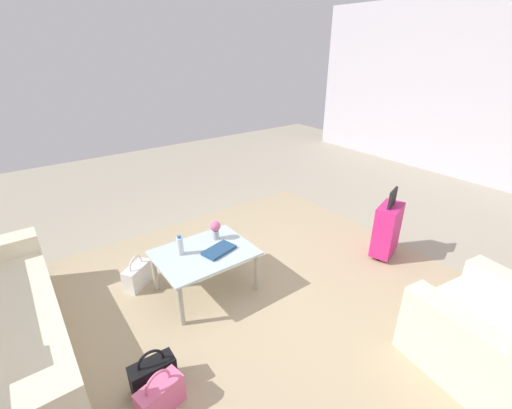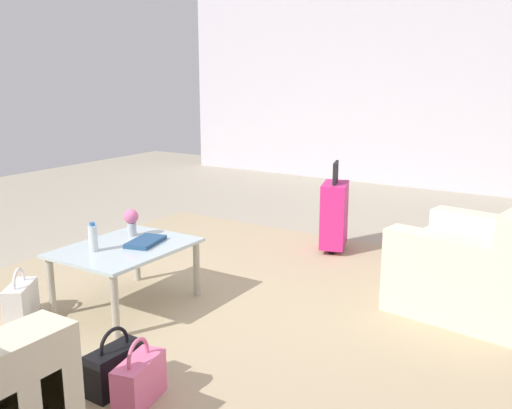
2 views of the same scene
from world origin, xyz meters
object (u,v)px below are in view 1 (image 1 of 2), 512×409
at_px(coffee_table, 205,257).
at_px(armchair, 502,342).
at_px(water_bottle, 180,246).
at_px(suitcase_magenta, 387,229).
at_px(handbag_black, 153,374).
at_px(handbag_pink, 160,396).
at_px(handbag_white, 138,275).
at_px(coffee_table_book, 219,250).
at_px(flower_vase, 215,228).

bearing_deg(coffee_table, armchair, 120.76).
relative_size(water_bottle, suitcase_magenta, 0.24).
distance_m(armchair, handbag_black, 2.57).
bearing_deg(water_bottle, suitcase_magenta, 160.02).
distance_m(suitcase_magenta, handbag_pink, 2.90).
bearing_deg(handbag_black, coffee_table, -138.48).
height_order(armchair, coffee_table, armchair).
height_order(water_bottle, handbag_black, water_bottle).
bearing_deg(coffee_table, handbag_pink, 47.20).
xyz_separation_m(water_bottle, handbag_black, (0.65, 0.86, -0.42)).
height_order(coffee_table, handbag_black, coffee_table).
bearing_deg(suitcase_magenta, handbag_black, 1.12).
xyz_separation_m(handbag_black, handbag_white, (-0.31, -1.23, 0.00)).
distance_m(armchair, coffee_table_book, 2.40).
distance_m(coffee_table, handbag_black, 1.17).
bearing_deg(coffee_table, water_bottle, -26.57).
xyz_separation_m(armchair, coffee_table_book, (1.17, -2.09, 0.18)).
relative_size(armchair, handbag_pink, 3.03).
distance_m(water_bottle, coffee_table_book, 0.38).
distance_m(handbag_white, handbag_pink, 1.46).
relative_size(coffee_table, handbag_pink, 2.59).
distance_m(water_bottle, handbag_black, 1.15).
distance_m(water_bottle, suitcase_magenta, 2.35).
bearing_deg(coffee_table, handbag_black, 41.52).
relative_size(flower_vase, handbag_black, 0.57).
relative_size(coffee_table, handbag_white, 2.59).
relative_size(armchair, water_bottle, 5.32).
xyz_separation_m(coffee_table, flower_vase, (-0.22, -0.15, 0.18)).
relative_size(suitcase_magenta, handbag_black, 2.37).
height_order(handbag_black, handbag_pink, same).
height_order(water_bottle, handbag_white, water_bottle).
height_order(armchair, handbag_white, armchair).
bearing_deg(handbag_white, coffee_table_book, 140.07).
height_order(suitcase_magenta, handbag_white, suitcase_magenta).
relative_size(coffee_table_book, suitcase_magenta, 0.37).
distance_m(coffee_table, flower_vase, 0.32).
xyz_separation_m(coffee_table, handbag_white, (0.54, -0.47, -0.26)).
height_order(coffee_table, handbag_pink, coffee_table).
bearing_deg(armchair, water_bottle, -56.69).
bearing_deg(handbag_pink, handbag_white, -103.36).
bearing_deg(flower_vase, suitcase_magenta, 154.47).
bearing_deg(suitcase_magenta, flower_vase, -25.53).
bearing_deg(armchair, suitcase_magenta, -115.83).
relative_size(coffee_table_book, flower_vase, 1.55).
distance_m(coffee_table_book, handbag_pink, 1.37).
bearing_deg(handbag_white, handbag_black, 75.77).
bearing_deg(handbag_pink, handbag_black, -97.73).
height_order(water_bottle, suitcase_magenta, suitcase_magenta).
bearing_deg(armchair, coffee_table, -59.24).
bearing_deg(coffee_table_book, armchair, 105.37).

